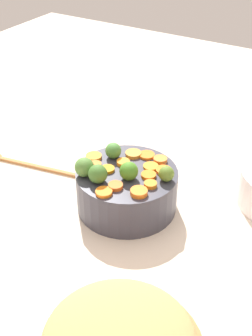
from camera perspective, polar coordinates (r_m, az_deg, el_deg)
tabletop at (r=1.10m, az=0.34°, el=-4.93°), size 2.40×2.40×0.02m
serving_bowl_carrots at (r=1.06m, az=-0.00°, el=-2.67°), size 0.23×0.23×0.10m
carrot_slice_0 at (r=1.08m, az=2.62°, el=1.63°), size 0.05×0.05×0.01m
carrot_slice_1 at (r=0.98m, az=3.08°, el=-2.07°), size 0.04×0.04×0.01m
carrot_slice_2 at (r=1.06m, az=4.31°, el=1.05°), size 0.05×0.05×0.01m
carrot_slice_3 at (r=1.05m, az=-0.34°, el=0.69°), size 0.04×0.04×0.01m
carrot_slice_4 at (r=0.96m, az=1.63°, el=-3.04°), size 0.05×0.05×0.01m
carrot_slice_5 at (r=1.08m, az=-4.07°, el=1.41°), size 0.05×0.05×0.01m
carrot_slice_6 at (r=0.98m, az=-1.32°, el=-2.26°), size 0.04×0.04×0.01m
carrot_slice_7 at (r=1.01m, az=2.80°, el=-0.96°), size 0.05×0.05×0.01m
carrot_slice_8 at (r=1.04m, az=-3.88°, el=0.35°), size 0.04×0.04×0.01m
carrot_slice_9 at (r=1.08m, az=0.93°, el=1.79°), size 0.05×0.05×0.01m
carrot_slice_10 at (r=1.03m, az=4.74°, el=-0.29°), size 0.05×0.05×0.01m
carrot_slice_11 at (r=1.03m, az=-2.32°, el=-0.14°), size 0.04×0.04×0.01m
carrot_slice_12 at (r=1.04m, az=3.12°, el=0.18°), size 0.05×0.05×0.01m
carrot_slice_13 at (r=0.96m, az=-2.66°, el=-3.09°), size 0.05×0.05×0.01m
brussels_sprout_0 at (r=1.07m, az=-1.60°, el=2.19°), size 0.04×0.04×0.04m
brussels_sprout_1 at (r=0.99m, az=-3.55°, el=-0.74°), size 0.04×0.04×0.04m
brussels_sprout_2 at (r=1.01m, az=-5.23°, el=0.10°), size 0.04×0.04×0.04m
brussels_sprout_3 at (r=1.00m, az=5.08°, el=-0.72°), size 0.03×0.03×0.03m
brussels_sprout_4 at (r=0.99m, az=0.36°, el=-0.39°), size 0.04×0.04×0.04m
wooden_spoon at (r=1.28m, az=-14.10°, el=0.88°), size 0.32×0.08×0.01m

